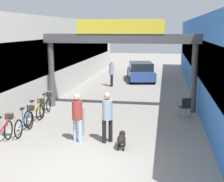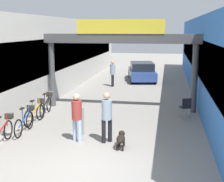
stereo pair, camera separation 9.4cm
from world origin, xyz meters
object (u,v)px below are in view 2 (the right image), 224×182
Objects in this scene: pedestrian_carrying_crate at (113,72)px; cafe_chair_black_nearer at (186,106)px; bicycle_black_farthest at (46,104)px; bollard_post_metal at (83,121)px; dog_on_leash at (121,139)px; parked_car_blue at (142,72)px; pedestrian_with_dog at (107,114)px; pedestrian_companion at (77,114)px; bicycle_red_nearest at (3,131)px; bicycle_blue_second at (25,121)px; bicycle_orange_third at (36,112)px.

pedestrian_carrying_crate is 1.90× the size of cafe_chair_black_nearer.
pedestrian_carrying_crate is 8.05m from cafe_chair_black_nearer.
bicycle_black_farthest is 3.36m from bollard_post_metal.
dog_on_leash is 0.16× the size of parked_car_blue.
pedestrian_with_dog is 1.92× the size of cafe_chair_black_nearer.
pedestrian_companion is 3.87m from bicycle_black_farthest.
bicycle_red_nearest is 1.22m from bicycle_blue_second.
pedestrian_companion is 1.59× the size of bollard_post_metal.
parked_car_blue reaches higher than dog_on_leash.
bicycle_red_nearest is 1.00× the size of bicycle_blue_second.
bicycle_blue_second is 1.63× the size of bollard_post_metal.
pedestrian_carrying_crate is 1.63× the size of bollard_post_metal.
cafe_chair_black_nearer is (3.72, 3.44, -0.40)m from pedestrian_companion.
pedestrian_companion is at bearing -86.62° from pedestrian_carrying_crate.
bollard_post_metal is at bearing -86.32° from pedestrian_carrying_crate.
bicycle_blue_second is at bearing 79.45° from bicycle_red_nearest.
bicycle_blue_second is (-1.53, -9.64, -0.53)m from pedestrian_carrying_crate.
pedestrian_companion is at bearing -94.75° from parked_car_blue.
parked_car_blue is at bearing 75.79° from bicycle_red_nearest.
pedestrian_with_dog reaches higher than bicycle_blue_second.
pedestrian_with_dog is at bearing -41.70° from bicycle_black_farthest.
dog_on_leash is at bearing -78.53° from pedestrian_carrying_crate.
bicycle_red_nearest is 3.67m from bicycle_black_farthest.
bicycle_orange_third is at bearing 151.29° from dog_on_leash.
bicycle_blue_second is (0.22, 1.20, 0.00)m from bicycle_red_nearest.
bollard_post_metal is at bearing -94.95° from parked_car_blue.
bicycle_black_farthest is 6.05m from cafe_chair_black_nearer.
pedestrian_with_dog is 1.01× the size of bicycle_black_farthest.
pedestrian_companion reaches higher than parked_car_blue.
pedestrian_carrying_crate is at bearing 101.47° from dog_on_leash.
bicycle_orange_third reaches higher than dog_on_leash.
dog_on_leash is at bearing -13.95° from bicycle_blue_second.
bicycle_orange_third is (-1.65, -8.47, -0.53)m from pedestrian_carrying_crate.
cafe_chair_black_nearer is (2.18, 3.77, 0.23)m from dog_on_leash.
bicycle_red_nearest is at bearing -167.86° from pedestrian_with_dog.
bicycle_blue_second is at bearing -85.75° from bicycle_black_farthest.
pedestrian_companion is 10.24m from pedestrian_carrying_crate.
bicycle_black_farthest is (0.04, 3.67, 0.00)m from bicycle_red_nearest.
cafe_chair_black_nearer is at bearing 42.76° from pedestrian_companion.
pedestrian_carrying_crate is 10.78m from dog_on_leash.
bicycle_blue_second is 6.51m from cafe_chair_black_nearer.
bicycle_red_nearest is 1.90× the size of cafe_chair_black_nearer.
bollard_post_metal is 1.17× the size of cafe_chair_black_nearer.
pedestrian_with_dog is at bearing -129.27° from cafe_chair_black_nearer.
pedestrian_with_dog is at bearing 6.14° from pedestrian_companion.
bicycle_orange_third is at bearing 87.46° from bicycle_red_nearest.
pedestrian_with_dog is 1.01× the size of bicycle_orange_third.
bicycle_black_farthest is at bearing 127.16° from pedestrian_companion.
bicycle_black_farthest is at bearing 94.25° from bicycle_blue_second.
bicycle_black_farthest is at bearing -108.94° from parked_car_blue.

